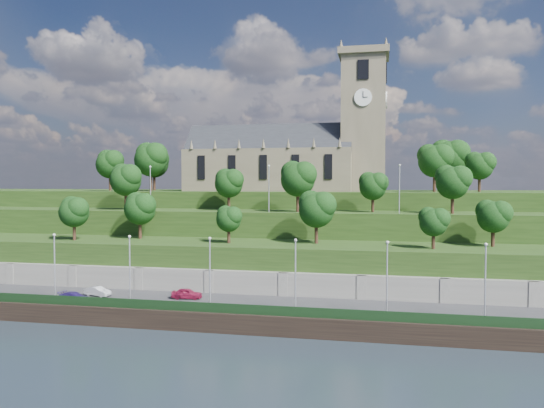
% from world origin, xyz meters
% --- Properties ---
extents(ground, '(320.00, 320.00, 0.00)m').
position_xyz_m(ground, '(0.00, 0.00, 0.00)').
color(ground, '#1A242A').
rests_on(ground, ground).
extents(promenade, '(160.00, 12.00, 2.00)m').
position_xyz_m(promenade, '(0.00, 6.00, 1.00)').
color(promenade, '#2D2D30').
rests_on(promenade, ground).
extents(quay_wall, '(160.00, 0.50, 2.20)m').
position_xyz_m(quay_wall, '(0.00, -0.05, 1.10)').
color(quay_wall, black).
rests_on(quay_wall, ground).
extents(fence, '(160.00, 0.10, 1.20)m').
position_xyz_m(fence, '(0.00, 0.60, 2.60)').
color(fence, black).
rests_on(fence, promenade).
extents(retaining_wall, '(160.00, 2.10, 5.00)m').
position_xyz_m(retaining_wall, '(0.00, 11.97, 2.50)').
color(retaining_wall, slate).
rests_on(retaining_wall, ground).
extents(embankment_lower, '(160.00, 12.00, 8.00)m').
position_xyz_m(embankment_lower, '(0.00, 18.00, 4.00)').
color(embankment_lower, '#1E3612').
rests_on(embankment_lower, ground).
extents(embankment_upper, '(160.00, 10.00, 12.00)m').
position_xyz_m(embankment_upper, '(0.00, 29.00, 6.00)').
color(embankment_upper, '#1E3612').
rests_on(embankment_upper, ground).
extents(hilltop, '(160.00, 32.00, 15.00)m').
position_xyz_m(hilltop, '(0.00, 50.00, 7.50)').
color(hilltop, '#1E3612').
rests_on(hilltop, ground).
extents(church, '(38.60, 12.35, 27.60)m').
position_xyz_m(church, '(0.79, 45.98, 22.52)').
color(church, brown).
rests_on(church, hilltop).
extents(trees_lower, '(64.61, 8.62, 7.54)m').
position_xyz_m(trees_lower, '(0.09, 18.38, 12.56)').
color(trees_lower, black).
rests_on(trees_lower, embankment_lower).
extents(trees_upper, '(58.76, 8.07, 8.11)m').
position_xyz_m(trees_upper, '(0.97, 28.02, 17.10)').
color(trees_upper, black).
rests_on(trees_upper, embankment_upper).
extents(trees_hilltop, '(76.06, 16.48, 9.88)m').
position_xyz_m(trees_hilltop, '(-1.33, 44.71, 21.10)').
color(trees_hilltop, black).
rests_on(trees_hilltop, hilltop).
extents(lamp_posts_promenade, '(60.36, 0.36, 8.40)m').
position_xyz_m(lamp_posts_promenade, '(-2.00, 2.50, 6.81)').
color(lamp_posts_promenade, '#B2B2B7').
rests_on(lamp_posts_promenade, promenade).
extents(lamp_posts_upper, '(40.36, 0.36, 7.42)m').
position_xyz_m(lamp_posts_upper, '(0.00, 26.00, 16.31)').
color(lamp_posts_upper, '#B2B2B7').
rests_on(lamp_posts_upper, embankment_upper).
extents(car_left, '(4.00, 1.93, 1.32)m').
position_xyz_m(car_left, '(-6.60, 7.16, 2.66)').
color(car_left, maroon).
rests_on(car_left, promenade).
extents(car_middle, '(3.82, 2.05, 1.19)m').
position_xyz_m(car_middle, '(-18.44, 6.36, 2.60)').
color(car_middle, '#9FA0A4').
rests_on(car_middle, promenade).
extents(car_right, '(4.25, 2.34, 1.17)m').
position_xyz_m(car_right, '(-19.63, 2.79, 2.58)').
color(car_right, navy).
rests_on(car_right, promenade).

